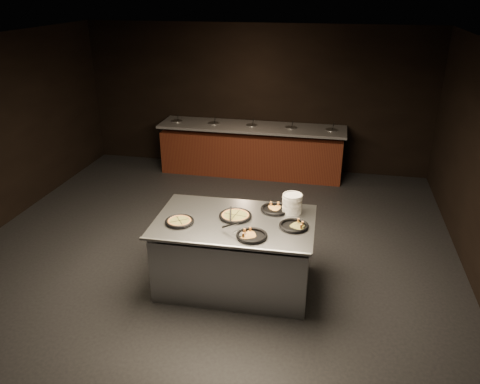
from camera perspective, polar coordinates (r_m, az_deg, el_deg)
The scene contains 11 objects.
room at distance 5.89m, azimuth -4.84°, elevation 2.89°, with size 7.02×8.02×2.92m.
salad_bar at distance 9.49m, azimuth 1.38°, elevation 4.78°, with size 3.70×0.83×1.18m.
serving_counter at distance 5.95m, azimuth -0.63°, elevation -7.60°, with size 1.96×1.28×0.93m.
plate_stack at distance 5.89m, azimuth 6.38°, elevation -1.42°, with size 0.25×0.25×0.24m, color white.
pan_veggie_whole at distance 5.69m, azimuth -7.39°, elevation -3.56°, with size 0.35×0.35×0.04m.
pan_cheese_whole at distance 5.78m, azimuth -0.57°, elevation -2.89°, with size 0.41×0.41×0.04m.
pan_cheese_slices_a at distance 5.96m, azimuth 4.28°, elevation -2.07°, with size 0.36×0.36×0.04m.
pan_cheese_slices_b at distance 5.34m, azimuth 1.45°, elevation -5.32°, with size 0.36×0.36×0.04m.
pan_veggie_slices at distance 5.58m, azimuth 6.58°, elevation -4.10°, with size 0.35×0.35×0.04m.
server_left at distance 5.70m, azimuth -1.20°, elevation -2.72°, with size 0.14×0.31×0.15m.
server_right at distance 5.37m, azimuth -0.72°, elevation -4.39°, with size 0.34×0.14×0.16m.
Camera 1 is at (1.60, -5.26, 3.57)m, focal length 35.00 mm.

